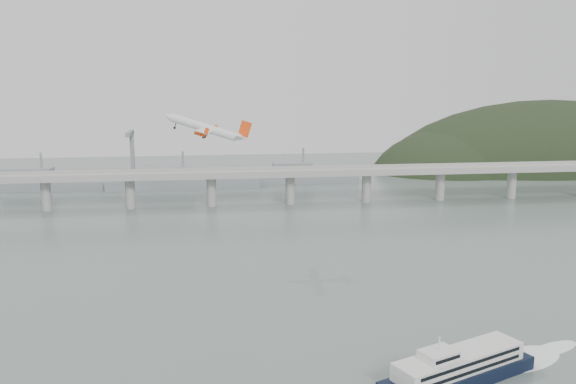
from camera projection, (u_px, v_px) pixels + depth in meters
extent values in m
plane|color=#586662|center=(310.00, 335.00, 193.85)|extent=(900.00, 900.00, 0.00)
cube|color=gray|center=(259.00, 174.00, 384.83)|extent=(800.00, 22.00, 2.20)
cube|color=gray|center=(260.00, 173.00, 374.23)|extent=(800.00, 0.60, 1.80)
cube|color=gray|center=(257.00, 168.00, 394.68)|extent=(800.00, 0.60, 1.80)
cylinder|color=gray|center=(46.00, 195.00, 370.55)|extent=(6.00, 6.00, 21.00)
cylinder|color=gray|center=(130.00, 193.00, 376.81)|extent=(6.00, 6.00, 21.00)
cylinder|color=gray|center=(211.00, 191.00, 383.07)|extent=(6.00, 6.00, 21.00)
cylinder|color=gray|center=(290.00, 189.00, 389.33)|extent=(6.00, 6.00, 21.00)
cylinder|color=gray|center=(366.00, 188.00, 395.58)|extent=(6.00, 6.00, 21.00)
cylinder|color=gray|center=(440.00, 186.00, 401.84)|extent=(6.00, 6.00, 21.00)
cylinder|color=gray|center=(512.00, 184.00, 408.10)|extent=(6.00, 6.00, 21.00)
ellipsoid|color=black|center=(544.00, 186.00, 552.43)|extent=(320.00, 150.00, 156.00)
ellipsoid|color=black|center=(448.00, 184.00, 529.66)|extent=(140.00, 110.00, 96.00)
cube|color=slate|center=(43.00, 185.00, 437.26)|extent=(95.67, 20.15, 8.00)
cube|color=slate|center=(28.00, 174.00, 434.56)|extent=(33.90, 15.02, 8.00)
cylinder|color=slate|center=(41.00, 162.00, 434.23)|extent=(1.60, 1.60, 14.00)
cube|color=slate|center=(184.00, 183.00, 444.91)|extent=(110.55, 21.43, 8.00)
cube|color=slate|center=(168.00, 172.00, 442.02)|extent=(39.01, 16.73, 8.00)
cylinder|color=slate|center=(183.00, 161.00, 441.88)|extent=(1.60, 1.60, 14.00)
cube|color=slate|center=(303.00, 178.00, 465.91)|extent=(85.00, 13.60, 8.00)
cube|color=slate|center=(292.00, 168.00, 463.33)|extent=(29.75, 11.90, 8.00)
cylinder|color=slate|center=(303.00, 157.00, 462.88)|extent=(1.60, 1.60, 14.00)
cube|color=slate|center=(132.00, 156.00, 470.96)|extent=(3.00, 3.00, 40.00)
cube|color=slate|center=(130.00, 134.00, 457.81)|extent=(3.00, 28.00, 3.00)
cube|color=black|center=(458.00, 375.00, 164.09)|extent=(48.13, 29.11, 3.80)
cube|color=silver|center=(459.00, 361.00, 163.28)|extent=(40.40, 24.38, 4.75)
cube|color=black|center=(473.00, 364.00, 158.98)|extent=(33.24, 14.30, 0.95)
cube|color=black|center=(472.00, 372.00, 159.42)|extent=(33.24, 14.30, 0.95)
cube|color=black|center=(446.00, 350.00, 167.10)|extent=(33.24, 14.30, 0.95)
cube|color=black|center=(446.00, 357.00, 167.53)|extent=(33.24, 14.30, 0.95)
cube|color=silver|center=(439.00, 355.00, 158.81)|extent=(11.34, 9.84, 2.47)
cube|color=black|center=(448.00, 360.00, 155.96)|extent=(7.90, 3.46, 0.95)
cylinder|color=silver|center=(439.00, 344.00, 158.24)|extent=(0.62, 0.62, 3.80)
ellipsoid|color=white|center=(524.00, 359.00, 177.66)|extent=(30.51, 23.31, 0.19)
ellipsoid|color=white|center=(553.00, 349.00, 184.27)|extent=(21.54, 14.34, 0.19)
cylinder|color=white|center=(204.00, 128.00, 252.52)|extent=(27.45, 8.40, 11.58)
cone|color=white|center=(168.00, 116.00, 251.66)|extent=(5.35, 4.29, 4.59)
cone|color=white|center=(242.00, 138.00, 253.36)|extent=(5.99, 4.00, 4.88)
cube|color=white|center=(206.00, 130.00, 252.71)|extent=(8.51, 33.70, 3.45)
cube|color=white|center=(240.00, 136.00, 253.21)|extent=(4.37, 12.07, 1.76)
cube|color=#EE4210|center=(245.00, 129.00, 252.85)|extent=(6.14, 0.97, 7.41)
cylinder|color=#EE4210|center=(203.00, 132.00, 258.14)|extent=(4.93, 3.02, 3.41)
cylinder|color=black|center=(199.00, 131.00, 258.03)|extent=(1.30, 2.35, 2.26)
cube|color=white|center=(204.00, 130.00, 258.02)|extent=(2.70, 0.56, 1.86)
cylinder|color=#EE4210|center=(200.00, 133.00, 247.46)|extent=(4.93, 3.02, 3.41)
cylinder|color=black|center=(195.00, 132.00, 247.35)|extent=(1.30, 2.35, 2.26)
cube|color=white|center=(201.00, 131.00, 247.33)|extent=(2.70, 0.56, 1.86)
cylinder|color=black|center=(206.00, 134.00, 255.46)|extent=(1.08, 0.43, 2.37)
cylinder|color=black|center=(205.00, 137.00, 255.60)|extent=(1.39, 0.54, 1.37)
cylinder|color=black|center=(204.00, 135.00, 250.41)|extent=(1.08, 0.43, 2.37)
cylinder|color=black|center=(203.00, 137.00, 250.55)|extent=(1.39, 0.54, 1.37)
cylinder|color=black|center=(175.00, 125.00, 252.23)|extent=(1.08, 0.43, 2.37)
cylinder|color=black|center=(175.00, 128.00, 252.37)|extent=(1.39, 0.54, 1.37)
cube|color=#EE4210|center=(216.00, 128.00, 269.17)|extent=(2.22, 0.42, 2.72)
cube|color=#EE4210|center=(207.00, 131.00, 236.15)|extent=(2.22, 0.42, 2.72)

